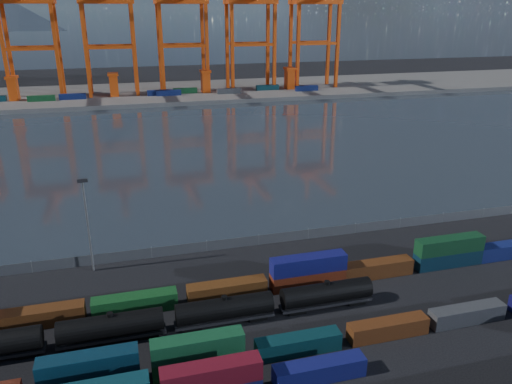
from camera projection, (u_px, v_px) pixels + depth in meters
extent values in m
plane|color=black|center=(313.00, 331.00, 69.44)|extent=(700.00, 700.00, 0.00)
plane|color=#28313A|center=(196.00, 145.00, 164.45)|extent=(700.00, 700.00, 0.00)
cube|color=#514F4C|center=(165.00, 93.00, 259.12)|extent=(700.00, 70.00, 2.00)
cube|color=maroon|center=(211.00, 373.00, 55.97)|extent=(11.45, 2.33, 2.48)
cube|color=navy|center=(319.00, 370.00, 60.08)|extent=(11.45, 2.33, 2.48)
cube|color=maroon|center=(91.00, 381.00, 58.38)|extent=(11.39, 2.32, 2.47)
cube|color=#0C2B3F|center=(88.00, 364.00, 57.52)|extent=(11.39, 2.32, 2.47)
cube|color=#15501E|center=(199.00, 362.00, 61.53)|extent=(11.39, 2.32, 2.47)
cube|color=#16562F|center=(198.00, 345.00, 60.68)|extent=(11.39, 2.32, 2.47)
cube|color=#0A3338|center=(298.00, 344.00, 64.76)|extent=(11.39, 2.32, 2.47)
cube|color=#612F13|center=(388.00, 328.00, 67.98)|extent=(11.39, 2.32, 2.47)
cube|color=#3E4043|center=(467.00, 314.00, 71.09)|extent=(11.39, 2.32, 2.47)
cube|color=#5B2E12|center=(39.00, 317.00, 70.29)|extent=(12.35, 2.51, 2.68)
cube|color=#165421|center=(135.00, 303.00, 73.56)|extent=(12.35, 2.51, 2.68)
cube|color=brown|center=(227.00, 290.00, 77.01)|extent=(12.35, 2.51, 2.68)
cube|color=maroon|center=(308.00, 279.00, 80.31)|extent=(12.35, 2.51, 2.68)
cube|color=navy|center=(308.00, 264.00, 79.38)|extent=(12.35, 2.51, 2.68)
cube|color=#5E2F12|center=(377.00, 269.00, 83.35)|extent=(12.35, 2.51, 2.68)
cube|color=#0A2638|center=(448.00, 259.00, 86.74)|extent=(12.35, 2.51, 2.68)
cube|color=#114221|center=(450.00, 245.00, 85.81)|extent=(12.35, 2.51, 2.68)
cube|color=navy|center=(507.00, 250.00, 89.79)|extent=(12.35, 2.51, 2.68)
cube|color=black|center=(27.00, 352.00, 64.64)|extent=(2.65, 1.91, 0.64)
cylinder|color=black|center=(111.00, 326.00, 66.57)|extent=(13.78, 3.07, 3.07)
cylinder|color=black|center=(110.00, 315.00, 65.98)|extent=(0.85, 0.85, 0.53)
cube|color=black|center=(112.00, 336.00, 67.16)|extent=(14.31, 2.12, 0.42)
cube|color=black|center=(75.00, 345.00, 66.12)|extent=(2.65, 1.91, 0.64)
cube|color=black|center=(149.00, 333.00, 68.49)|extent=(2.65, 1.91, 0.64)
cylinder|color=black|center=(225.00, 308.00, 70.41)|extent=(13.78, 3.07, 3.07)
cylinder|color=black|center=(224.00, 298.00, 69.82)|extent=(0.85, 0.85, 0.53)
cube|color=black|center=(225.00, 318.00, 71.00)|extent=(14.31, 2.12, 0.42)
cube|color=black|center=(192.00, 326.00, 69.96)|extent=(2.65, 1.91, 0.64)
cube|color=black|center=(257.00, 316.00, 72.33)|extent=(2.65, 1.91, 0.64)
cylinder|color=black|center=(326.00, 293.00, 74.25)|extent=(13.78, 3.07, 3.07)
cylinder|color=black|center=(327.00, 283.00, 73.66)|extent=(0.85, 0.85, 0.53)
cube|color=black|center=(326.00, 303.00, 74.84)|extent=(14.31, 2.12, 0.42)
cube|color=black|center=(296.00, 310.00, 73.80)|extent=(2.65, 1.91, 0.64)
cube|color=black|center=(355.00, 300.00, 76.17)|extent=(2.65, 1.91, 0.64)
cube|color=#595B5E|center=(259.00, 240.00, 94.43)|extent=(160.00, 0.06, 2.00)
cylinder|color=slate|center=(32.00, 267.00, 84.48)|extent=(0.12, 0.12, 2.20)
cylinder|color=slate|center=(93.00, 259.00, 86.96)|extent=(0.12, 0.12, 2.20)
cylinder|color=slate|center=(152.00, 252.00, 89.44)|extent=(0.12, 0.12, 2.20)
cylinder|color=slate|center=(207.00, 246.00, 91.92)|extent=(0.12, 0.12, 2.20)
cylinder|color=slate|center=(259.00, 240.00, 94.40)|extent=(0.12, 0.12, 2.20)
cylinder|color=slate|center=(308.00, 234.00, 96.87)|extent=(0.12, 0.12, 2.20)
cylinder|color=slate|center=(355.00, 228.00, 99.35)|extent=(0.12, 0.12, 2.20)
cylinder|color=slate|center=(400.00, 223.00, 101.83)|extent=(0.12, 0.12, 2.20)
cylinder|color=slate|center=(443.00, 218.00, 104.31)|extent=(0.12, 0.12, 2.20)
cylinder|color=slate|center=(483.00, 213.00, 106.79)|extent=(0.12, 0.12, 2.20)
cylinder|color=slate|center=(88.00, 228.00, 82.76)|extent=(0.36, 0.36, 16.00)
cube|color=black|center=(82.00, 181.00, 79.89)|extent=(1.60, 0.40, 0.60)
cube|color=#F14D11|center=(4.00, 55.00, 223.99)|extent=(1.61, 1.61, 45.40)
cube|color=#F14D11|center=(9.00, 52.00, 234.94)|extent=(1.61, 1.61, 45.40)
cube|color=#F14D11|center=(57.00, 54.00, 229.49)|extent=(1.61, 1.61, 45.40)
cube|color=#F14D11|center=(59.00, 51.00, 240.44)|extent=(1.61, 1.61, 45.40)
cube|color=#F14D11|center=(30.00, 49.00, 225.95)|extent=(22.19, 1.41, 1.41)
cube|color=#F14D11|center=(34.00, 47.00, 236.91)|extent=(22.19, 1.41, 1.41)
cube|color=#F14D11|center=(25.00, 1.00, 224.36)|extent=(25.22, 14.12, 2.22)
cube|color=#F14D11|center=(86.00, 53.00, 232.66)|extent=(1.61, 1.61, 45.40)
cube|color=#F14D11|center=(87.00, 51.00, 243.61)|extent=(1.61, 1.61, 45.40)
cube|color=#F14D11|center=(135.00, 52.00, 238.16)|extent=(1.61, 1.61, 45.40)
cube|color=#F14D11|center=(134.00, 50.00, 249.11)|extent=(1.61, 1.61, 45.40)
cube|color=#F14D11|center=(110.00, 47.00, 234.62)|extent=(22.19, 1.41, 1.41)
cube|color=#F14D11|center=(110.00, 46.00, 245.58)|extent=(22.19, 1.41, 1.41)
cube|color=#F14D11|center=(106.00, 1.00, 233.03)|extent=(25.22, 14.12, 2.22)
cube|color=#F14D11|center=(162.00, 51.00, 241.33)|extent=(1.61, 1.61, 45.40)
cube|color=#F14D11|center=(160.00, 49.00, 252.29)|extent=(1.61, 1.61, 45.40)
cube|color=#F14D11|center=(207.00, 50.00, 246.83)|extent=(1.61, 1.61, 45.40)
cube|color=#F14D11|center=(203.00, 49.00, 257.79)|extent=(1.61, 1.61, 45.40)
cube|color=#F14D11|center=(184.00, 46.00, 243.30)|extent=(22.19, 1.41, 1.41)
cube|color=#F14D11|center=(181.00, 44.00, 254.25)|extent=(22.19, 1.41, 1.41)
cube|color=#F14D11|center=(181.00, 1.00, 241.70)|extent=(25.22, 14.12, 2.22)
cube|color=#F14D11|center=(232.00, 50.00, 250.01)|extent=(1.61, 1.61, 45.40)
cube|color=#F14D11|center=(227.00, 48.00, 260.96)|extent=(1.61, 1.61, 45.40)
cube|color=#F14D11|center=(274.00, 49.00, 255.51)|extent=(1.61, 1.61, 45.40)
cube|color=#F14D11|center=(268.00, 47.00, 266.46)|extent=(1.61, 1.61, 45.40)
cube|color=#F14D11|center=(254.00, 45.00, 251.97)|extent=(22.19, 1.41, 1.41)
cube|color=#F14D11|center=(248.00, 43.00, 262.93)|extent=(22.19, 1.41, 1.41)
cube|color=#F14D11|center=(250.00, 2.00, 250.38)|extent=(25.22, 14.12, 2.22)
cube|color=#F14D11|center=(298.00, 48.00, 258.68)|extent=(1.61, 1.61, 45.40)
cube|color=#F14D11|center=(290.00, 47.00, 269.63)|extent=(1.61, 1.61, 45.40)
cube|color=#F14D11|center=(337.00, 48.00, 264.18)|extent=(1.61, 1.61, 45.40)
cube|color=#F14D11|center=(328.00, 46.00, 275.13)|extent=(1.61, 1.61, 45.40)
cube|color=#F14D11|center=(318.00, 44.00, 260.64)|extent=(22.19, 1.41, 1.41)
cube|color=#F14D11|center=(310.00, 42.00, 271.60)|extent=(22.19, 1.41, 1.41)
cube|color=#F14D11|center=(315.00, 2.00, 259.05)|extent=(25.22, 14.12, 2.22)
cube|color=navy|center=(169.00, 93.00, 244.62)|extent=(12.00, 2.44, 2.60)
cube|color=navy|center=(307.00, 88.00, 258.74)|extent=(12.00, 2.44, 2.60)
cube|color=navy|center=(160.00, 93.00, 244.82)|extent=(12.00, 2.44, 2.60)
cube|color=#3F4244|center=(229.00, 91.00, 250.20)|extent=(12.00, 2.44, 2.60)
cube|color=#144C23|center=(41.00, 98.00, 229.71)|extent=(12.00, 2.44, 2.60)
cube|color=navy|center=(73.00, 97.00, 234.28)|extent=(12.00, 2.44, 2.60)
cube|color=#144C23|center=(185.00, 91.00, 251.12)|extent=(12.00, 2.44, 2.60)
cube|color=#0C3842|center=(267.00, 87.00, 261.20)|extent=(12.00, 2.44, 2.60)
cube|color=#F14D11|center=(13.00, 89.00, 230.64)|extent=(4.00, 6.00, 10.00)
cube|color=#F14D11|center=(11.00, 77.00, 228.74)|extent=(5.00, 7.00, 1.20)
cube|color=#F14D11|center=(114.00, 86.00, 241.80)|extent=(4.00, 6.00, 10.00)
cube|color=#F14D11|center=(113.00, 74.00, 239.89)|extent=(5.00, 7.00, 1.20)
cube|color=#F14D11|center=(206.00, 82.00, 252.95)|extent=(4.00, 6.00, 10.00)
cube|color=#F14D11|center=(205.00, 71.00, 251.04)|extent=(5.00, 7.00, 1.20)
cube|color=#F14D11|center=(290.00, 79.00, 264.10)|extent=(4.00, 6.00, 10.00)
cube|color=#F14D11|center=(290.00, 69.00, 262.20)|extent=(5.00, 7.00, 1.20)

